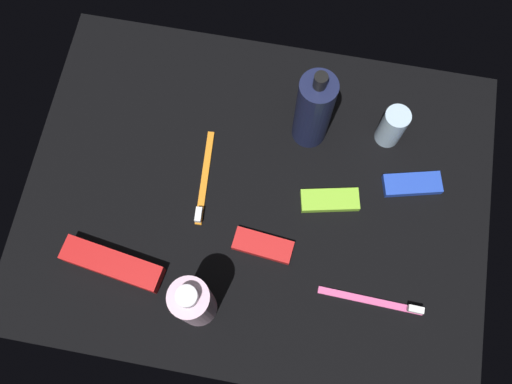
{
  "coord_description": "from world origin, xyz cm",
  "views": [
    {
      "loc": [
        -5.06,
        27.72,
        93.28
      ],
      "look_at": [
        0.0,
        0.0,
        3.0
      ],
      "focal_mm": 37.69,
      "sensor_mm": 36.0,
      "label": 1
    }
  ],
  "objects_px": {
    "bodywash_bottle": "(194,303)",
    "snack_bar_red": "(263,245)",
    "deodorant_stick": "(392,127)",
    "toothbrush_pink": "(377,302)",
    "snack_bar_lime": "(330,200)",
    "snack_bar_blue": "(412,184)",
    "lotion_bottle": "(314,110)",
    "toothbrush_orange": "(204,182)",
    "toothpaste_box_red": "(113,264)"
  },
  "relations": [
    {
      "from": "snack_bar_red",
      "to": "snack_bar_blue",
      "type": "distance_m",
      "value": 0.29
    },
    {
      "from": "toothbrush_pink",
      "to": "snack_bar_lime",
      "type": "bearing_deg",
      "value": -57.58
    },
    {
      "from": "bodywash_bottle",
      "to": "snack_bar_red",
      "type": "relative_size",
      "value": 1.69
    },
    {
      "from": "bodywash_bottle",
      "to": "snack_bar_red",
      "type": "distance_m",
      "value": 0.17
    },
    {
      "from": "toothbrush_orange",
      "to": "deodorant_stick",
      "type": "bearing_deg",
      "value": -154.43
    },
    {
      "from": "lotion_bottle",
      "to": "snack_bar_red",
      "type": "height_order",
      "value": "lotion_bottle"
    },
    {
      "from": "toothbrush_orange",
      "to": "snack_bar_lime",
      "type": "relative_size",
      "value": 1.73
    },
    {
      "from": "snack_bar_lime",
      "to": "toothbrush_orange",
      "type": "bearing_deg",
      "value": -10.45
    },
    {
      "from": "snack_bar_red",
      "to": "toothbrush_orange",
      "type": "bearing_deg",
      "value": -31.6
    },
    {
      "from": "toothbrush_orange",
      "to": "bodywash_bottle",
      "type": "bearing_deg",
      "value": 99.68
    },
    {
      "from": "lotion_bottle",
      "to": "toothbrush_pink",
      "type": "xyz_separation_m",
      "value": [
        -0.16,
        0.29,
        -0.09
      ]
    },
    {
      "from": "lotion_bottle",
      "to": "snack_bar_lime",
      "type": "height_order",
      "value": "lotion_bottle"
    },
    {
      "from": "lotion_bottle",
      "to": "deodorant_stick",
      "type": "distance_m",
      "value": 0.15
    },
    {
      "from": "bodywash_bottle",
      "to": "snack_bar_lime",
      "type": "height_order",
      "value": "bodywash_bottle"
    },
    {
      "from": "bodywash_bottle",
      "to": "snack_bar_red",
      "type": "bearing_deg",
      "value": -125.68
    },
    {
      "from": "snack_bar_lime",
      "to": "toothbrush_pink",
      "type": "bearing_deg",
      "value": 110.21
    },
    {
      "from": "toothbrush_pink",
      "to": "snack_bar_blue",
      "type": "relative_size",
      "value": 1.73
    },
    {
      "from": "bodywash_bottle",
      "to": "snack_bar_red",
      "type": "height_order",
      "value": "bodywash_bottle"
    },
    {
      "from": "deodorant_stick",
      "to": "snack_bar_lime",
      "type": "relative_size",
      "value": 0.88
    },
    {
      "from": "bodywash_bottle",
      "to": "toothpaste_box_red",
      "type": "xyz_separation_m",
      "value": [
        0.16,
        -0.04,
        -0.06
      ]
    },
    {
      "from": "lotion_bottle",
      "to": "toothbrush_pink",
      "type": "height_order",
      "value": "lotion_bottle"
    },
    {
      "from": "deodorant_stick",
      "to": "snack_bar_blue",
      "type": "relative_size",
      "value": 0.88
    },
    {
      "from": "deodorant_stick",
      "to": "snack_bar_blue",
      "type": "xyz_separation_m",
      "value": [
        -0.05,
        0.09,
        -0.04
      ]
    },
    {
      "from": "lotion_bottle",
      "to": "toothpaste_box_red",
      "type": "xyz_separation_m",
      "value": [
        0.29,
        0.31,
        -0.08
      ]
    },
    {
      "from": "snack_bar_lime",
      "to": "snack_bar_red",
      "type": "height_order",
      "value": "same"
    },
    {
      "from": "toothpaste_box_red",
      "to": "snack_bar_red",
      "type": "distance_m",
      "value": 0.26
    },
    {
      "from": "bodywash_bottle",
      "to": "snack_bar_lime",
      "type": "xyz_separation_m",
      "value": [
        -0.19,
        -0.23,
        -0.07
      ]
    },
    {
      "from": "deodorant_stick",
      "to": "snack_bar_lime",
      "type": "height_order",
      "value": "deodorant_stick"
    },
    {
      "from": "snack_bar_lime",
      "to": "lotion_bottle",
      "type": "bearing_deg",
      "value": -78.02
    },
    {
      "from": "deodorant_stick",
      "to": "toothbrush_pink",
      "type": "bearing_deg",
      "value": 92.98
    },
    {
      "from": "toothbrush_pink",
      "to": "toothpaste_box_red",
      "type": "height_order",
      "value": "toothpaste_box_red"
    },
    {
      "from": "toothbrush_pink",
      "to": "snack_bar_blue",
      "type": "distance_m",
      "value": 0.22
    },
    {
      "from": "snack_bar_lime",
      "to": "snack_bar_red",
      "type": "xyz_separation_m",
      "value": [
        0.1,
        0.1,
        0.0
      ]
    },
    {
      "from": "bodywash_bottle",
      "to": "toothpaste_box_red",
      "type": "height_order",
      "value": "bodywash_bottle"
    },
    {
      "from": "toothpaste_box_red",
      "to": "snack_bar_blue",
      "type": "relative_size",
      "value": 1.69
    },
    {
      "from": "deodorant_stick",
      "to": "toothbrush_pink",
      "type": "relative_size",
      "value": 0.51
    },
    {
      "from": "toothbrush_pink",
      "to": "deodorant_stick",
      "type": "bearing_deg",
      "value": -87.02
    },
    {
      "from": "bodywash_bottle",
      "to": "toothpaste_box_red",
      "type": "bearing_deg",
      "value": -15.37
    },
    {
      "from": "snack_bar_lime",
      "to": "deodorant_stick",
      "type": "bearing_deg",
      "value": -133.43
    },
    {
      "from": "toothbrush_pink",
      "to": "toothpaste_box_red",
      "type": "distance_m",
      "value": 0.46
    },
    {
      "from": "snack_bar_lime",
      "to": "snack_bar_blue",
      "type": "relative_size",
      "value": 1.0
    },
    {
      "from": "toothbrush_orange",
      "to": "toothbrush_pink",
      "type": "height_order",
      "value": "same"
    },
    {
      "from": "deodorant_stick",
      "to": "lotion_bottle",
      "type": "bearing_deg",
      "value": 6.76
    },
    {
      "from": "bodywash_bottle",
      "to": "deodorant_stick",
      "type": "relative_size",
      "value": 1.93
    },
    {
      "from": "toothbrush_orange",
      "to": "snack_bar_red",
      "type": "distance_m",
      "value": 0.16
    },
    {
      "from": "snack_bar_lime",
      "to": "bodywash_bottle",
      "type": "bearing_deg",
      "value": 37.44
    },
    {
      "from": "lotion_bottle",
      "to": "deodorant_stick",
      "type": "bearing_deg",
      "value": -173.24
    },
    {
      "from": "snack_bar_lime",
      "to": "snack_bar_blue",
      "type": "bearing_deg",
      "value": -170.46
    },
    {
      "from": "bodywash_bottle",
      "to": "snack_bar_blue",
      "type": "bearing_deg",
      "value": -139.77
    },
    {
      "from": "deodorant_stick",
      "to": "snack_bar_red",
      "type": "relative_size",
      "value": 0.88
    }
  ]
}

